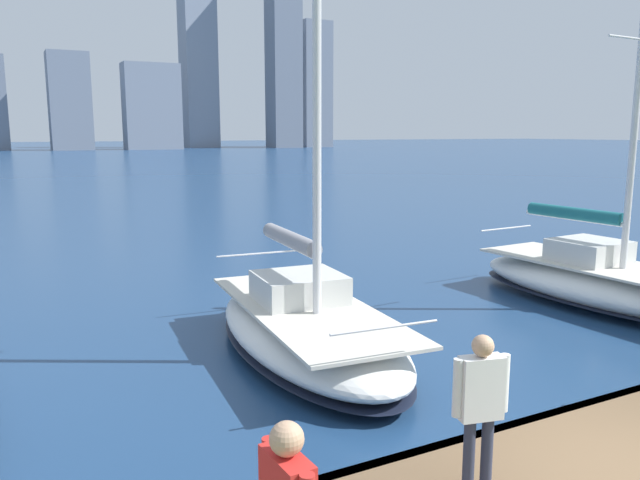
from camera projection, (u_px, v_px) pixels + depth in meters
dock_pier at (612, 467)px, 7.05m from camera, size 28.00×2.80×0.60m
city_skyline at (23, 74)px, 144.19m from camera, size 165.12×21.21×53.29m
sailboat_teal at (601, 281)px, 15.59m from camera, size 3.12×7.23×9.90m
sailboat_grey at (306, 323)px, 12.12m from camera, size 3.27×6.97×11.62m
person_white_shirt at (480, 398)px, 6.32m from camera, size 0.61×0.29×1.69m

